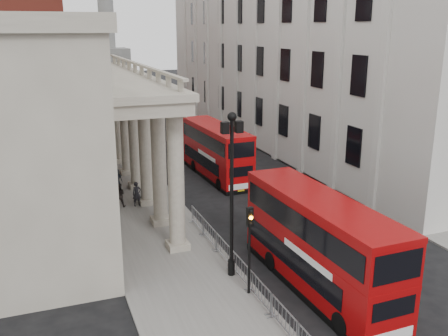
# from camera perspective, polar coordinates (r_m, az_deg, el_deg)

# --- Properties ---
(ground) EXTENTS (260.00, 260.00, 0.00)m
(ground) POSITION_cam_1_polar(r_m,az_deg,el_deg) (23.02, 6.08, -16.37)
(ground) COLOR black
(ground) RESTS_ON ground
(sidewalk_west) EXTENTS (6.00, 140.00, 0.12)m
(sidewalk_west) POSITION_cam_1_polar(r_m,az_deg,el_deg) (49.21, -12.94, 1.08)
(sidewalk_west) COLOR slate
(sidewalk_west) RESTS_ON ground
(sidewalk_east) EXTENTS (3.00, 140.00, 0.12)m
(sidewalk_east) POSITION_cam_1_polar(r_m,az_deg,el_deg) (53.78, 4.73, 2.67)
(sidewalk_east) COLOR slate
(sidewalk_east) RESTS_ON ground
(kerb) EXTENTS (0.20, 140.00, 0.14)m
(kerb) POSITION_cam_1_polar(r_m,az_deg,el_deg) (49.66, -9.57, 1.40)
(kerb) COLOR slate
(kerb) RESTS_ON ground
(portico_building) EXTENTS (9.00, 28.00, 12.00)m
(portico_building) POSITION_cam_1_polar(r_m,az_deg,el_deg) (35.89, -22.72, 4.58)
(portico_building) COLOR gray
(portico_building) RESTS_ON ground
(brick_building) EXTENTS (9.00, 32.00, 22.00)m
(brick_building) POSITION_cam_1_polar(r_m,az_deg,el_deg) (65.34, -22.55, 13.56)
(brick_building) COLOR maroon
(brick_building) RESTS_ON ground
(west_building_far) EXTENTS (9.00, 30.00, 20.00)m
(west_building_far) POSITION_cam_1_polar(r_m,az_deg,el_deg) (97.35, -22.09, 13.37)
(west_building_far) COLOR gray
(west_building_far) RESTS_ON ground
(east_building) EXTENTS (8.00, 55.00, 25.00)m
(east_building) POSITION_cam_1_polar(r_m,az_deg,el_deg) (55.29, 6.56, 15.98)
(east_building) COLOR beige
(east_building) RESTS_ON ground
(monument_column) EXTENTS (8.00, 8.00, 54.20)m
(monument_column) POSITION_cam_1_polar(r_m,az_deg,el_deg) (110.40, -13.38, 17.34)
(monument_column) COLOR #60605E
(monument_column) RESTS_ON ground
(lamp_post_south) EXTENTS (1.05, 0.44, 8.32)m
(lamp_post_south) POSITION_cam_1_polar(r_m,az_deg,el_deg) (24.04, 0.88, -1.91)
(lamp_post_south) COLOR black
(lamp_post_south) RESTS_ON sidewalk_west
(lamp_post_mid) EXTENTS (1.05, 0.44, 8.32)m
(lamp_post_mid) POSITION_cam_1_polar(r_m,az_deg,el_deg) (38.94, -7.78, 4.82)
(lamp_post_mid) COLOR black
(lamp_post_mid) RESTS_ON sidewalk_west
(lamp_post_north) EXTENTS (1.05, 0.44, 8.32)m
(lamp_post_north) POSITION_cam_1_polar(r_m,az_deg,el_deg) (54.46, -11.63, 7.76)
(lamp_post_north) COLOR black
(lamp_post_north) RESTS_ON sidewalk_west
(traffic_light) EXTENTS (0.28, 0.33, 4.30)m
(traffic_light) POSITION_cam_1_polar(r_m,az_deg,el_deg) (22.97, 2.96, -7.61)
(traffic_light) COLOR black
(traffic_light) RESTS_ON sidewalk_west
(crowd_barriers) EXTENTS (0.50, 18.75, 1.10)m
(crowd_barriers) POSITION_cam_1_polar(r_m,az_deg,el_deg) (24.29, 2.97, -12.63)
(crowd_barriers) COLOR gray
(crowd_barriers) RESTS_ON sidewalk_west
(bus_near) EXTENTS (2.85, 10.73, 4.60)m
(bus_near) POSITION_cam_1_polar(r_m,az_deg,el_deg) (24.29, 10.79, -8.33)
(bus_near) COLOR #910608
(bus_near) RESTS_ON ground
(bus_far) EXTENTS (2.85, 10.27, 4.40)m
(bus_far) POSITION_cam_1_polar(r_m,az_deg,el_deg) (41.74, -0.93, 2.04)
(bus_far) COLOR #A80709
(bus_far) RESTS_ON ground
(pedestrian_a) EXTENTS (0.69, 0.51, 1.74)m
(pedestrian_a) POSITION_cam_1_polar(r_m,az_deg,el_deg) (35.42, -9.93, -2.94)
(pedestrian_a) COLOR black
(pedestrian_a) RESTS_ON sidewalk_west
(pedestrian_b) EXTENTS (0.95, 0.81, 1.72)m
(pedestrian_b) POSITION_cam_1_polar(r_m,az_deg,el_deg) (35.44, -11.90, -3.06)
(pedestrian_b) COLOR black
(pedestrian_b) RESTS_ON sidewalk_west
(pedestrian_c) EXTENTS (0.84, 0.64, 1.55)m
(pedestrian_c) POSITION_cam_1_polar(r_m,az_deg,el_deg) (39.58, -12.12, -1.20)
(pedestrian_c) COLOR black
(pedestrian_c) RESTS_ON sidewalk_west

